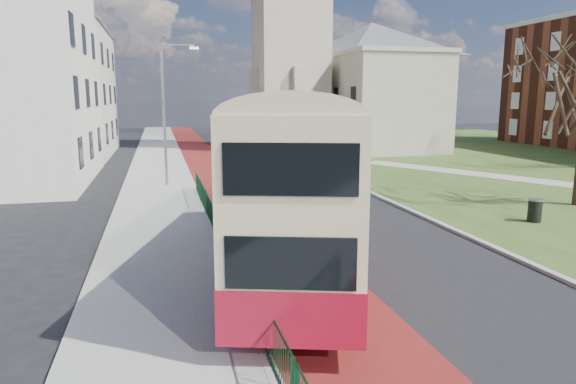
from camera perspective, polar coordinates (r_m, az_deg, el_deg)
name	(u,v)px	position (r m, az deg, el deg)	size (l,w,h in m)	color
ground	(352,292)	(14.07, 7.16, -10.96)	(160.00, 160.00, 0.00)	black
road_carriageway	(262,178)	(33.20, -2.94, 1.56)	(9.00, 120.00, 0.01)	black
bus_lane	(220,180)	(32.79, -7.58, 1.37)	(3.40, 120.00, 0.01)	#591414
pavement_west	(158,181)	(32.58, -14.23, 1.18)	(4.00, 120.00, 0.12)	gray
kerb_west	(191,180)	(32.63, -10.72, 1.34)	(0.25, 120.00, 0.13)	#999993
kerb_east	(320,171)	(36.25, 3.59, 2.39)	(0.25, 80.00, 0.13)	#999993
grass_green	(558,163)	(46.32, 27.78, 2.90)	(40.00, 80.00, 0.04)	#344D1B
pedestrian_railing	(223,240)	(16.92, -7.21, -5.29)	(0.07, 24.00, 1.12)	#0B341B
gothic_church	(335,15)	(53.72, 5.23, 18.96)	(16.38, 18.00, 40.00)	#A19682
street_block_far	(50,90)	(51.02, -24.89, 10.20)	(10.30, 16.30, 11.50)	beige
streetlamp	(166,107)	(30.19, -13.36, 9.16)	(2.13, 0.18, 8.00)	gray
bus	(302,176)	(14.93, 1.56, 1.75)	(6.27, 12.27, 5.02)	maroon
litter_bin	(535,210)	(23.58, 25.74, -1.85)	(0.73, 0.73, 0.96)	black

